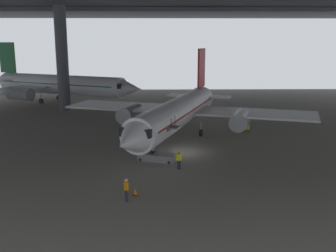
{
  "coord_description": "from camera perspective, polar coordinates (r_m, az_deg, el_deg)",
  "views": [
    {
      "loc": [
        -1.91,
        -39.18,
        11.33
      ],
      "look_at": [
        -1.1,
        1.9,
        2.41
      ],
      "focal_mm": 41.55,
      "sensor_mm": 36.0,
      "label": 1
    }
  ],
  "objects": [
    {
      "name": "airplane_main",
      "position": [
        45.88,
        1.64,
        2.11
      ],
      "size": [
        31.63,
        31.88,
        10.43
      ],
      "color": "white",
      "rests_on": "ground_plane"
    },
    {
      "name": "crew_worker_near_nose",
      "position": [
        28.45,
        -6.14,
        -9.08
      ],
      "size": [
        0.38,
        0.48,
        1.76
      ],
      "color": "#232838",
      "rests_on": "ground_plane"
    },
    {
      "name": "boarding_stairs",
      "position": [
        37.83,
        -1.55,
        -4.05
      ],
      "size": [
        4.22,
        2.62,
        4.44
      ],
      "color": "slate",
      "rests_on": "ground_plane"
    },
    {
      "name": "ground_plane",
      "position": [
        40.83,
        1.61,
        -3.87
      ],
      "size": [
        110.0,
        110.0,
        0.0
      ],
      "primitive_type": "plane",
      "color": "gray"
    },
    {
      "name": "baggage_tug",
      "position": [
        52.12,
        11.29,
        0.05
      ],
      "size": [
        1.74,
        2.43,
        0.9
      ],
      "color": "yellow",
      "rests_on": "ground_plane"
    },
    {
      "name": "traffic_cone_orange",
      "position": [
        29.78,
        -4.8,
        -9.55
      ],
      "size": [
        0.36,
        0.36,
        0.6
      ],
      "color": "black",
      "rests_on": "ground_plane"
    },
    {
      "name": "airplane_distant",
      "position": [
        76.92,
        -15.9,
        5.87
      ],
      "size": [
        33.54,
        33.71,
        11.25
      ],
      "color": "white",
      "rests_on": "ground_plane"
    },
    {
      "name": "crew_worker_by_stairs",
      "position": [
        35.2,
        1.61,
        -4.91
      ],
      "size": [
        0.54,
        0.29,
        1.66
      ],
      "color": "#232838",
      "rests_on": "ground_plane"
    }
  ]
}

